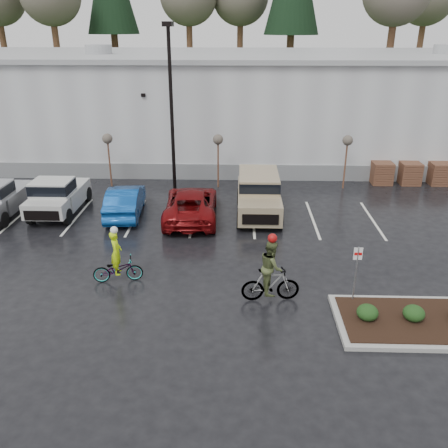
{
  "coord_description": "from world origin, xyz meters",
  "views": [
    {
      "loc": [
        -0.26,
        -14.26,
        9.1
      ],
      "look_at": [
        -0.86,
        4.16,
        1.3
      ],
      "focal_mm": 38.0,
      "sensor_mm": 36.0,
      "label": 1
    }
  ],
  "objects_px": {
    "car_blue": "(125,201)",
    "cyclist_hivis": "(117,265)",
    "pickup_white": "(60,193)",
    "suv_tan": "(259,196)",
    "pallet_stack_a": "(382,173)",
    "pallet_stack_b": "(410,173)",
    "sapling_west": "(108,142)",
    "pallet_stack_c": "(439,173)",
    "sapling_east": "(347,143)",
    "car_red": "(191,204)",
    "cyclist_olive": "(271,277)",
    "lamppost": "(171,92)",
    "sapling_mid": "(218,142)",
    "fire_lane_sign": "(356,268)",
    "pickup_silver": "(0,196)"
  },
  "relations": [
    {
      "from": "pickup_silver",
      "to": "pickup_white",
      "type": "distance_m",
      "value": 3.0
    },
    {
      "from": "pickup_white",
      "to": "cyclist_hivis",
      "type": "distance_m",
      "value": 8.69
    },
    {
      "from": "lamppost",
      "to": "cyclist_olive",
      "type": "distance_m",
      "value": 13.52
    },
    {
      "from": "pickup_white",
      "to": "suv_tan",
      "type": "relative_size",
      "value": 1.02
    },
    {
      "from": "pallet_stack_c",
      "to": "car_blue",
      "type": "xyz_separation_m",
      "value": [
        -18.06,
        -5.68,
        0.08
      ]
    },
    {
      "from": "sapling_east",
      "to": "car_blue",
      "type": "xyz_separation_m",
      "value": [
        -12.06,
        -4.68,
        -1.97
      ]
    },
    {
      "from": "sapling_west",
      "to": "pallet_stack_c",
      "type": "bearing_deg",
      "value": 2.86
    },
    {
      "from": "fire_lane_sign",
      "to": "pickup_white",
      "type": "xyz_separation_m",
      "value": [
        -13.35,
        8.58,
        -0.43
      ]
    },
    {
      "from": "pickup_silver",
      "to": "pickup_white",
      "type": "relative_size",
      "value": 1.0
    },
    {
      "from": "cyclist_olive",
      "to": "sapling_mid",
      "type": "bearing_deg",
      "value": 5.41
    },
    {
      "from": "cyclist_hivis",
      "to": "pallet_stack_b",
      "type": "bearing_deg",
      "value": -60.34
    },
    {
      "from": "sapling_west",
      "to": "car_blue",
      "type": "xyz_separation_m",
      "value": [
        1.94,
        -4.68,
        -1.97
      ]
    },
    {
      "from": "sapling_west",
      "to": "pallet_stack_a",
      "type": "height_order",
      "value": "sapling_west"
    },
    {
      "from": "pallet_stack_b",
      "to": "car_blue",
      "type": "relative_size",
      "value": 0.29
    },
    {
      "from": "pallet_stack_b",
      "to": "pickup_white",
      "type": "bearing_deg",
      "value": -165.19
    },
    {
      "from": "car_blue",
      "to": "pallet_stack_b",
      "type": "bearing_deg",
      "value": -165.54
    },
    {
      "from": "sapling_mid",
      "to": "car_red",
      "type": "relative_size",
      "value": 0.59
    },
    {
      "from": "sapling_mid",
      "to": "cyclist_olive",
      "type": "xyz_separation_m",
      "value": [
        2.4,
        -12.67,
        -1.8
      ]
    },
    {
      "from": "pallet_stack_a",
      "to": "pallet_stack_b",
      "type": "xyz_separation_m",
      "value": [
        1.7,
        0.0,
        0.0
      ]
    },
    {
      "from": "sapling_mid",
      "to": "car_blue",
      "type": "bearing_deg",
      "value": -134.27
    },
    {
      "from": "lamppost",
      "to": "suv_tan",
      "type": "bearing_deg",
      "value": -35.72
    },
    {
      "from": "sapling_west",
      "to": "cyclist_hivis",
      "type": "distance_m",
      "value": 12.1
    },
    {
      "from": "pallet_stack_c",
      "to": "sapling_east",
      "type": "bearing_deg",
      "value": -170.54
    },
    {
      "from": "lamppost",
      "to": "suv_tan",
      "type": "height_order",
      "value": "lamppost"
    },
    {
      "from": "sapling_west",
      "to": "pallet_stack_c",
      "type": "relative_size",
      "value": 2.37
    },
    {
      "from": "lamppost",
      "to": "cyclist_hivis",
      "type": "bearing_deg",
      "value": -94.44
    },
    {
      "from": "pallet_stack_c",
      "to": "fire_lane_sign",
      "type": "xyz_separation_m",
      "value": [
        -8.2,
        -13.8,
        0.73
      ]
    },
    {
      "from": "pallet_stack_c",
      "to": "cyclist_olive",
      "type": "height_order",
      "value": "cyclist_olive"
    },
    {
      "from": "sapling_west",
      "to": "pallet_stack_b",
      "type": "height_order",
      "value": "sapling_west"
    },
    {
      "from": "pickup_white",
      "to": "cyclist_hivis",
      "type": "relative_size",
      "value": 2.29
    },
    {
      "from": "car_blue",
      "to": "cyclist_hivis",
      "type": "bearing_deg",
      "value": 95.54
    },
    {
      "from": "car_red",
      "to": "cyclist_olive",
      "type": "height_order",
      "value": "cyclist_olive"
    },
    {
      "from": "pickup_silver",
      "to": "cyclist_hivis",
      "type": "height_order",
      "value": "cyclist_hivis"
    },
    {
      "from": "fire_lane_sign",
      "to": "pallet_stack_c",
      "type": "bearing_deg",
      "value": 59.28
    },
    {
      "from": "pallet_stack_a",
      "to": "lamppost",
      "type": "bearing_deg",
      "value": -170.91
    },
    {
      "from": "car_blue",
      "to": "cyclist_olive",
      "type": "height_order",
      "value": "cyclist_olive"
    },
    {
      "from": "sapling_west",
      "to": "pickup_silver",
      "type": "height_order",
      "value": "sapling_west"
    },
    {
      "from": "fire_lane_sign",
      "to": "sapling_east",
      "type": "bearing_deg",
      "value": 80.25
    },
    {
      "from": "fire_lane_sign",
      "to": "pickup_white",
      "type": "bearing_deg",
      "value": 147.29
    },
    {
      "from": "pallet_stack_b",
      "to": "cyclist_hivis",
      "type": "bearing_deg",
      "value": -140.22
    },
    {
      "from": "cyclist_olive",
      "to": "pallet_stack_b",
      "type": "bearing_deg",
      "value": -39.55
    },
    {
      "from": "sapling_east",
      "to": "car_red",
      "type": "relative_size",
      "value": 0.59
    },
    {
      "from": "sapling_west",
      "to": "cyclist_olive",
      "type": "distance_m",
      "value": 15.59
    },
    {
      "from": "sapling_east",
      "to": "sapling_mid",
      "type": "bearing_deg",
      "value": 180.0
    },
    {
      "from": "sapling_east",
      "to": "pallet_stack_c",
      "type": "distance_m",
      "value": 6.42
    },
    {
      "from": "pallet_stack_b",
      "to": "pickup_white",
      "type": "distance_m",
      "value": 20.43
    },
    {
      "from": "cyclist_hivis",
      "to": "car_red",
      "type": "bearing_deg",
      "value": -28.69
    },
    {
      "from": "car_red",
      "to": "pickup_silver",
      "type": "bearing_deg",
      "value": -4.09
    },
    {
      "from": "car_blue",
      "to": "car_red",
      "type": "height_order",
      "value": "car_red"
    },
    {
      "from": "sapling_mid",
      "to": "sapling_east",
      "type": "relative_size",
      "value": 1.0
    }
  ]
}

